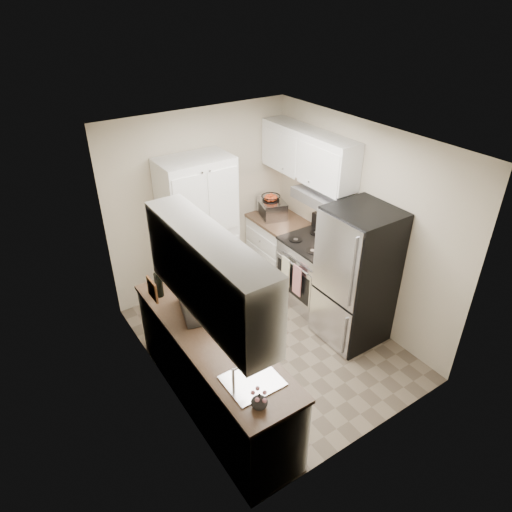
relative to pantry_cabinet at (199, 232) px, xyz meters
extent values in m
plane|color=#7A6B56|center=(0.20, -1.32, -1.00)|extent=(3.20, 3.20, 0.00)
cube|color=beige|center=(0.20, 0.28, 0.25)|extent=(2.60, 0.04, 2.50)
cube|color=beige|center=(0.20, -2.92, 0.25)|extent=(2.60, 0.04, 2.50)
cube|color=beige|center=(-1.10, -1.32, 0.25)|extent=(0.04, 3.20, 2.50)
cube|color=beige|center=(1.50, -1.32, 0.25)|extent=(0.04, 3.20, 2.50)
cube|color=silver|center=(0.20, -1.32, 1.50)|extent=(2.60, 3.20, 0.04)
cube|color=white|center=(-0.93, -2.07, 0.83)|extent=(0.33, 1.60, 0.70)
cube|color=white|center=(1.33, -0.50, 0.89)|extent=(0.33, 1.55, 0.58)
cube|color=#99999E|center=(1.27, -0.93, 0.52)|extent=(0.45, 0.76, 0.13)
cube|color=#B7B7BC|center=(-0.79, -2.47, -0.07)|extent=(0.45, 0.40, 0.02)
cube|color=brown|center=(-1.09, -1.12, 0.18)|extent=(0.02, 0.22, 0.22)
cube|color=white|center=(0.00, 0.00, 0.00)|extent=(0.90, 0.55, 2.00)
cube|color=white|center=(-0.79, -1.75, -0.56)|extent=(0.60, 2.30, 0.88)
cube|color=brown|center=(-0.79, -1.75, -0.10)|extent=(0.63, 2.33, 0.04)
cube|color=white|center=(1.19, -0.12, -0.56)|extent=(0.60, 0.80, 0.88)
cube|color=brown|center=(1.19, -0.12, -0.10)|extent=(0.63, 0.83, 0.04)
cube|color=#B7B7BC|center=(1.17, -0.93, -0.55)|extent=(0.64, 0.76, 0.90)
cube|color=black|center=(1.17, -0.93, -0.08)|extent=(0.66, 0.78, 0.03)
cube|color=black|center=(1.46, -0.93, 0.02)|extent=(0.06, 0.76, 0.22)
cube|color=#D28888|center=(0.80, -1.06, -0.45)|extent=(0.01, 0.16, 0.42)
cube|color=#F3ECC6|center=(0.80, -0.83, -0.45)|extent=(0.01, 0.16, 0.42)
cube|color=#B7B7BC|center=(1.14, -1.73, -0.15)|extent=(0.70, 0.72, 1.70)
imported|color=silver|center=(-0.71, -1.37, 0.06)|extent=(0.47, 0.59, 0.29)
cylinder|color=black|center=(-0.94, -0.90, 0.09)|extent=(0.09, 0.09, 0.34)
imported|color=beige|center=(-0.89, -2.72, -0.01)|extent=(0.17, 0.17, 0.14)
cube|color=#3C8542|center=(-0.65, -0.81, 0.07)|extent=(0.04, 0.23, 0.29)
cube|color=#A2A2A6|center=(1.15, -0.01, 0.04)|extent=(0.44, 0.50, 0.24)
cube|color=beige|center=(0.24, -0.72, -0.99)|extent=(0.82, 1.05, 0.01)
camera|label=1|loc=(-2.27, -4.75, 2.79)|focal=32.00mm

